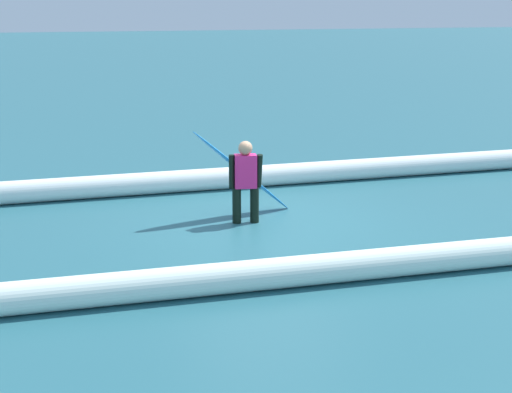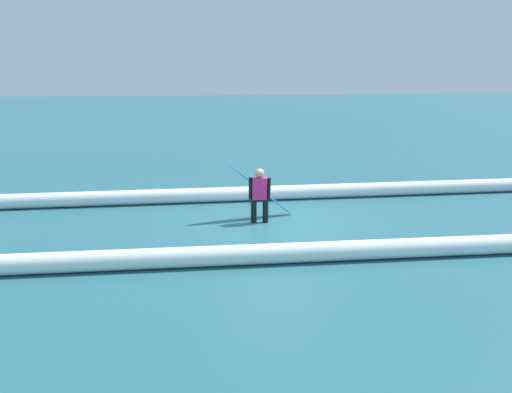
# 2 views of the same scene
# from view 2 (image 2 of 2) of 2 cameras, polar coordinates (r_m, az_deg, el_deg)

# --- Properties ---
(ground_plane) EXTENTS (170.80, 170.80, 0.00)m
(ground_plane) POSITION_cam_2_polar(r_m,az_deg,el_deg) (12.29, 2.11, -3.00)
(ground_plane) COLOR #275E6A
(surfer) EXTENTS (0.51, 0.26, 1.31)m
(surfer) POSITION_cam_2_polar(r_m,az_deg,el_deg) (12.21, 0.40, 0.40)
(surfer) COLOR black
(surfer) RESTS_ON ground_plane
(surfboard) EXTENTS (1.77, 0.60, 1.49)m
(surfboard) POSITION_cam_2_polar(r_m,az_deg,el_deg) (12.62, 0.42, 0.85)
(surfboard) COLOR #268CE5
(surfboard) RESTS_ON ground_plane
(wave_crest_foreground) EXTENTS (22.49, 0.94, 0.40)m
(wave_crest_foreground) POSITION_cam_2_polar(r_m,az_deg,el_deg) (14.58, 1.50, 0.40)
(wave_crest_foreground) COLOR white
(wave_crest_foreground) RESTS_ON ground_plane
(wave_crest_midground) EXTENTS (20.28, 1.40, 0.38)m
(wave_crest_midground) POSITION_cam_2_polar(r_m,az_deg,el_deg) (9.81, 5.85, -6.13)
(wave_crest_midground) COLOR white
(wave_crest_midground) RESTS_ON ground_plane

